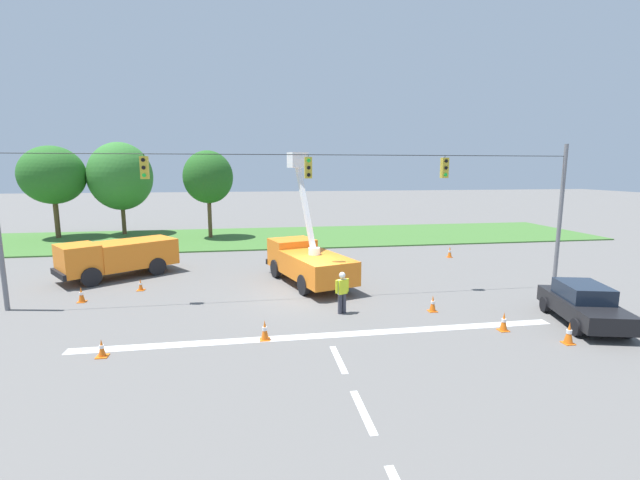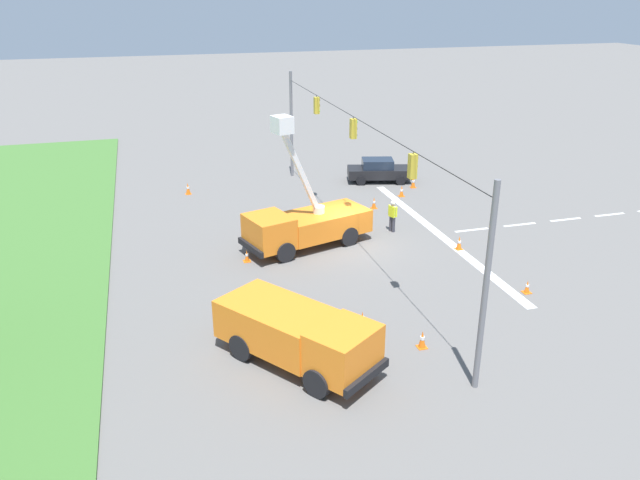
% 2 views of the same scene
% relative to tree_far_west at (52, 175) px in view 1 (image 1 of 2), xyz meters
% --- Properties ---
extents(ground_plane, '(200.00, 200.00, 0.00)m').
position_rel_tree_far_west_xyz_m(ground_plane, '(19.19, -20.46, -5.47)').
color(ground_plane, '#605E5B').
extents(grass_verge, '(56.00, 12.00, 0.10)m').
position_rel_tree_far_west_xyz_m(grass_verge, '(19.19, -2.46, -5.42)').
color(grass_verge, '#3D6B2D').
rests_on(grass_verge, ground).
extents(lane_markings, '(17.60, 15.25, 0.01)m').
position_rel_tree_far_west_xyz_m(lane_markings, '(19.19, -26.94, -5.47)').
color(lane_markings, silver).
rests_on(lane_markings, ground).
extents(signal_gantry, '(26.20, 0.33, 7.20)m').
position_rel_tree_far_west_xyz_m(signal_gantry, '(19.14, -20.47, -1.04)').
color(signal_gantry, slate).
rests_on(signal_gantry, ground).
extents(tree_far_west, '(5.24, 5.12, 7.95)m').
position_rel_tree_far_west_xyz_m(tree_far_west, '(0.00, 0.00, 0.00)').
color(tree_far_west, brown).
rests_on(tree_far_west, ground).
extents(tree_west, '(5.53, 5.66, 8.38)m').
position_rel_tree_far_west_xyz_m(tree_west, '(5.08, 1.32, -0.13)').
color(tree_west, brown).
rests_on(tree_west, ground).
extents(tree_centre, '(4.19, 4.04, 7.56)m').
position_rel_tree_far_west_xyz_m(tree_centre, '(13.06, -2.00, -0.17)').
color(tree_centre, brown).
rests_on(tree_centre, ground).
extents(utility_truck_bucket_lift, '(4.26, 7.04, 6.84)m').
position_rel_tree_far_west_xyz_m(utility_truck_bucket_lift, '(19.44, -18.03, -4.18)').
color(utility_truck_bucket_lift, orange).
rests_on(utility_truck_bucket_lift, ground).
extents(utility_truck_support_near, '(6.34, 5.46, 2.07)m').
position_rel_tree_far_west_xyz_m(utility_truck_support_near, '(9.21, -15.10, -4.27)').
color(utility_truck_support_near, orange).
rests_on(utility_truck_support_near, ground).
extents(sedan_black, '(2.78, 4.60, 1.56)m').
position_rel_tree_far_west_xyz_m(sedan_black, '(29.23, -25.84, -4.68)').
color(sedan_black, black).
rests_on(sedan_black, ground).
extents(road_worker, '(0.61, 0.37, 1.77)m').
position_rel_tree_far_west_xyz_m(road_worker, '(20.23, -23.17, -4.47)').
color(road_worker, '#383842').
rests_on(road_worker, ground).
extents(traffic_cone_foreground_left, '(0.36, 0.36, 0.60)m').
position_rel_tree_far_west_xyz_m(traffic_cone_foreground_left, '(18.41, -14.87, -5.19)').
color(traffic_cone_foreground_left, orange).
rests_on(traffic_cone_foreground_left, ground).
extents(traffic_cone_foreground_right, '(0.36, 0.36, 0.60)m').
position_rel_tree_far_west_xyz_m(traffic_cone_foreground_right, '(11.74, -26.06, -5.19)').
color(traffic_cone_foreground_right, orange).
rests_on(traffic_cone_foreground_right, ground).
extents(traffic_cone_mid_left, '(0.36, 0.36, 0.71)m').
position_rel_tree_far_west_xyz_m(traffic_cone_mid_left, '(8.90, -19.78, -5.13)').
color(traffic_cone_mid_left, orange).
rests_on(traffic_cone_mid_left, ground).
extents(traffic_cone_mid_right, '(0.36, 0.36, 0.77)m').
position_rel_tree_far_west_xyz_m(traffic_cone_mid_right, '(27.27, -27.53, -5.09)').
color(traffic_cone_mid_right, orange).
rests_on(traffic_cone_mid_right, ground).
extents(traffic_cone_near_bucket, '(0.36, 0.36, 0.60)m').
position_rel_tree_far_west_xyz_m(traffic_cone_near_bucket, '(11.07, -18.20, -5.19)').
color(traffic_cone_near_bucket, orange).
rests_on(traffic_cone_near_bucket, ground).
extents(traffic_cone_lane_edge_a, '(0.36, 0.36, 0.72)m').
position_rel_tree_far_west_xyz_m(traffic_cone_lane_edge_a, '(16.94, -25.50, -5.12)').
color(traffic_cone_lane_edge_a, orange).
rests_on(traffic_cone_lane_edge_a, ground).
extents(traffic_cone_lane_edge_b, '(0.36, 0.36, 0.72)m').
position_rel_tree_far_west_xyz_m(traffic_cone_lane_edge_b, '(25.75, -26.07, -5.12)').
color(traffic_cone_lane_edge_b, orange).
rests_on(traffic_cone_lane_edge_b, ground).
extents(traffic_cone_far_left, '(0.36, 0.36, 0.75)m').
position_rel_tree_far_west_xyz_m(traffic_cone_far_left, '(29.96, -13.04, -5.10)').
color(traffic_cone_far_left, orange).
rests_on(traffic_cone_far_left, ground).
extents(traffic_cone_far_right, '(0.36, 0.36, 0.70)m').
position_rel_tree_far_west_xyz_m(traffic_cone_far_right, '(24.07, -23.56, -5.13)').
color(traffic_cone_far_right, orange).
rests_on(traffic_cone_far_right, ground).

